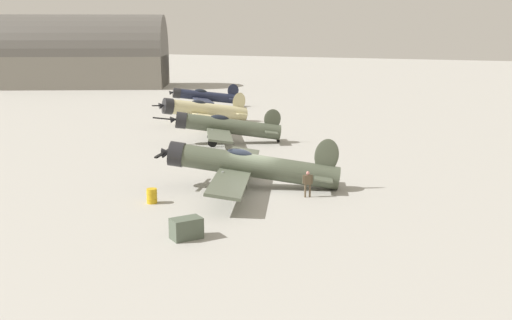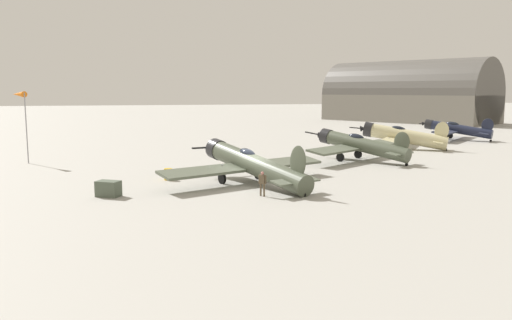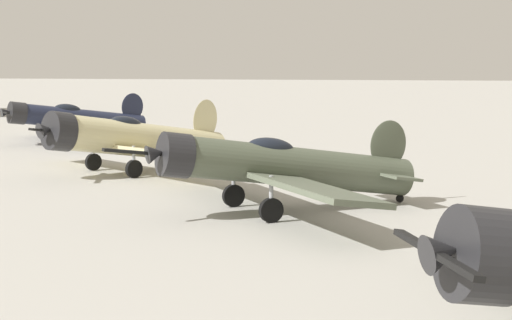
% 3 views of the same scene
% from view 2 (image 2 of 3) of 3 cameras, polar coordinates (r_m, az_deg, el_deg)
% --- Properties ---
extents(ground_plane, '(400.00, 400.00, 0.00)m').
position_cam_2_polar(ground_plane, '(36.11, 0.00, -2.83)').
color(ground_plane, '#A8A59E').
extents(airplane_foreground, '(12.96, 11.06, 3.32)m').
position_cam_2_polar(airplane_foreground, '(36.31, -0.52, -0.46)').
color(airplane_foreground, '#4C5442').
rests_on(airplane_foreground, ground_plane).
extents(airplane_mid_apron, '(11.68, 9.76, 3.11)m').
position_cam_2_polar(airplane_mid_apron, '(49.22, 11.47, 1.69)').
color(airplane_mid_apron, '#4C5442').
rests_on(airplane_mid_apron, ground_plane).
extents(airplane_far_line, '(10.01, 10.57, 3.32)m').
position_cam_2_polar(airplane_far_line, '(60.54, 15.93, 2.60)').
color(airplane_far_line, beige).
rests_on(airplane_far_line, ground_plane).
extents(airplane_outer_stand, '(10.05, 9.45, 3.10)m').
position_cam_2_polar(airplane_outer_stand, '(73.88, 21.31, 3.25)').
color(airplane_outer_stand, '#1E2338').
rests_on(airplane_outer_stand, ground_plane).
extents(ground_crew_mechanic, '(0.43, 0.51, 1.58)m').
position_cam_2_polar(ground_crew_mechanic, '(32.26, 0.72, -2.39)').
color(ground_crew_mechanic, brown).
rests_on(ground_crew_mechanic, ground_plane).
extents(equipment_crate, '(1.69, 1.50, 1.00)m').
position_cam_2_polar(equipment_crate, '(33.54, -16.13, -3.09)').
color(equipment_crate, '#4C5647').
rests_on(equipment_crate, ground_plane).
extents(fuel_drum, '(0.63, 0.63, 0.86)m').
position_cam_2_polar(fuel_drum, '(38.72, -9.77, -1.58)').
color(fuel_drum, gold).
rests_on(fuel_drum, ground_plane).
extents(windsock_mast, '(1.80, 2.15, 6.56)m').
position_cam_2_polar(windsock_mast, '(51.82, -24.89, 6.38)').
color(windsock_mast, gray).
rests_on(windsock_mast, ground_plane).
extents(distant_hangar, '(30.56, 37.31, 14.56)m').
position_cam_2_polar(distant_hangar, '(114.67, 16.53, 6.58)').
color(distant_hangar, slate).
rests_on(distant_hangar, ground_plane).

